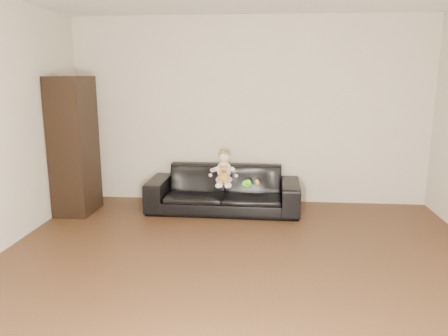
# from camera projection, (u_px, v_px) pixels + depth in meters

# --- Properties ---
(floor) EXTENTS (5.50, 5.50, 0.00)m
(floor) POSITION_uv_depth(u_px,v_px,m) (237.00, 292.00, 3.73)
(floor) COLOR #472C19
(floor) RESTS_ON ground
(wall_back) EXTENTS (5.00, 0.00, 5.00)m
(wall_back) POSITION_uv_depth(u_px,v_px,m) (249.00, 111.00, 6.13)
(wall_back) COLOR beige
(wall_back) RESTS_ON ground
(sofa) EXTENTS (2.04, 0.83, 0.59)m
(sofa) POSITION_uv_depth(u_px,v_px,m) (223.00, 189.00, 5.88)
(sofa) COLOR black
(sofa) RESTS_ON floor
(cabinet) EXTENTS (0.45, 0.62, 1.79)m
(cabinet) POSITION_uv_depth(u_px,v_px,m) (74.00, 146.00, 5.69)
(cabinet) COLOR black
(cabinet) RESTS_ON floor
(shelf_item) EXTENTS (0.18, 0.25, 0.28)m
(shelf_item) POSITION_uv_depth(u_px,v_px,m) (73.00, 115.00, 5.60)
(shelf_item) COLOR silver
(shelf_item) RESTS_ON cabinet
(baby) EXTENTS (0.34, 0.41, 0.45)m
(baby) POSITION_uv_depth(u_px,v_px,m) (224.00, 170.00, 5.71)
(baby) COLOR #FDD5DA
(baby) RESTS_ON sofa
(teddy_bear) EXTENTS (0.14, 0.14, 0.24)m
(teddy_bear) POSITION_uv_depth(u_px,v_px,m) (224.00, 175.00, 5.58)
(teddy_bear) COLOR #C08537
(teddy_bear) RESTS_ON sofa
(toy_green) EXTENTS (0.17, 0.19, 0.11)m
(toy_green) POSITION_uv_depth(u_px,v_px,m) (247.00, 184.00, 5.56)
(toy_green) COLOR #58EC1B
(toy_green) RESTS_ON sofa
(toy_rattle) EXTENTS (0.08, 0.08, 0.07)m
(toy_rattle) POSITION_uv_depth(u_px,v_px,m) (257.00, 183.00, 5.70)
(toy_rattle) COLOR orange
(toy_rattle) RESTS_ON sofa
(toy_blue_disc) EXTENTS (0.13, 0.13, 0.01)m
(toy_blue_disc) POSITION_uv_depth(u_px,v_px,m) (254.00, 185.00, 5.69)
(toy_blue_disc) COLOR #178CBC
(toy_blue_disc) RESTS_ON sofa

